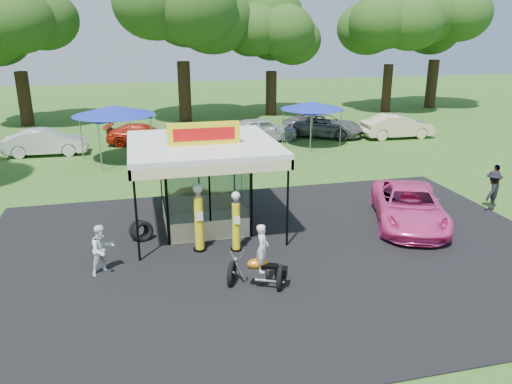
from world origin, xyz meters
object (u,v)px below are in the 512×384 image
kiosk_car (197,197)px  spectator_west (102,250)px  spectator_east_a (492,191)px  bg_car_d (323,125)px  bg_car_c (262,130)px  pink_sedan (409,206)px  bg_car_e (397,126)px  gas_pump_left (199,219)px  tent_east (312,106)px  gas_pump_right (236,223)px  bg_car_a (46,142)px  spectator_east_b (495,181)px  motorcycle (260,262)px  gas_station_kiosk (204,183)px  bg_car_b (143,134)px  tent_west (114,111)px

kiosk_car → spectator_west: bearing=145.6°
spectator_east_a → bg_car_d: size_ratio=0.31×
kiosk_car → bg_car_c: (5.93, 11.98, 0.35)m
bg_car_c → pink_sedan: bearing=177.9°
bg_car_e → gas_pump_left: bearing=135.2°
tent_east → kiosk_car: bearing=-131.0°
gas_pump_right → bg_car_a: gas_pump_right is taller
gas_pump_left → spectator_east_a: gas_pump_left is taller
spectator_east_b → tent_east: bearing=-93.1°
gas_pump_right → motorcycle: bearing=-86.2°
spectator_west → bg_car_c: bearing=29.9°
pink_sedan → spectator_west: 11.55m
gas_station_kiosk → tent_east: size_ratio=1.32×
spectator_east_a → bg_car_d: (-1.42, 15.91, -0.08)m
bg_car_b → kiosk_car: bearing=-159.6°
gas_pump_left → bg_car_b: bearing=94.6°
motorcycle → spectator_east_a: size_ratio=1.21×
spectator_east_b → bg_car_b: spectator_east_b is taller
gas_pump_right → bg_car_a: 18.26m
bg_car_b → bg_car_c: bg_car_c is taller
gas_pump_left → tent_east: size_ratio=0.60×
spectator_west → spectator_east_a: (15.68, 2.04, 0.05)m
kiosk_car → tent_east: 13.63m
bg_car_e → tent_east: 6.90m
tent_west → bg_car_c: bearing=17.9°
spectator_east_a → bg_car_d: spectator_east_a is taller
gas_station_kiosk → gas_pump_right: gas_station_kiosk is taller
kiosk_car → gas_pump_right: bearing=-171.1°
gas_station_kiosk → bg_car_b: size_ratio=1.14×
motorcycle → tent_east: 19.29m
bg_car_a → bg_car_d: bearing=-85.1°
kiosk_car → bg_car_b: bearing=8.3°
tent_west → gas_pump_right: bearing=-72.9°
motorcycle → kiosk_car: 7.40m
spectator_east_b → spectator_west: bearing=-12.1°
gas_pump_left → bg_car_d: gas_pump_left is taller
spectator_east_b → tent_east: 12.93m
gas_pump_left → kiosk_car: gas_pump_left is taller
gas_pump_right → bg_car_e: bearing=46.6°
gas_pump_left → motorcycle: size_ratio=1.18×
spectator_west → bg_car_d: bearing=20.4°
kiosk_car → spectator_east_b: 13.50m
bg_car_a → tent_east: bearing=-93.2°
spectator_east_a → bg_car_b: bearing=-86.1°
pink_sedan → gas_pump_left: bearing=-155.0°
bg_car_b → tent_east: (10.72, -2.79, 1.91)m
pink_sedan → bg_car_d: (2.80, 16.49, 0.03)m
pink_sedan → spectator_east_a: 4.26m
gas_pump_left → tent_west: bearing=102.5°
bg_car_e → tent_west: (-18.92, -1.94, 2.09)m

